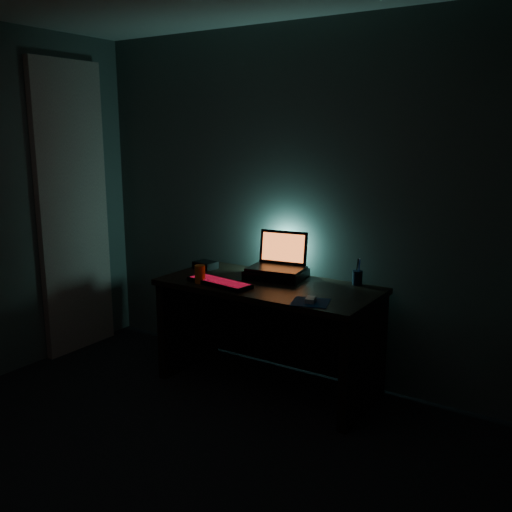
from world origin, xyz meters
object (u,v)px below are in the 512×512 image
(laptop, at_px, (279,260))
(pen_cup, at_px, (357,278))
(mouse, at_px, (311,300))
(juice_glass, at_px, (200,274))
(router, at_px, (205,265))
(keyboard, at_px, (219,282))

(laptop, bearing_deg, pen_cup, 0.76)
(mouse, xyz_separation_m, pen_cup, (0.07, 0.54, 0.03))
(mouse, bearing_deg, juice_glass, 162.68)
(mouse, distance_m, router, 1.13)
(keyboard, height_order, juice_glass, juice_glass)
(pen_cup, bearing_deg, juice_glass, -149.84)
(laptop, bearing_deg, mouse, -50.95)
(laptop, distance_m, juice_glass, 0.58)
(mouse, height_order, juice_glass, juice_glass)
(pen_cup, relative_size, juice_glass, 0.79)
(laptop, distance_m, pen_cup, 0.57)
(laptop, bearing_deg, keyboard, -127.10)
(mouse, relative_size, pen_cup, 0.93)
(laptop, relative_size, juice_glass, 3.35)
(laptop, height_order, juice_glass, laptop)
(juice_glass, bearing_deg, pen_cup, 30.16)
(keyboard, height_order, router, router)
(pen_cup, bearing_deg, mouse, -97.93)
(pen_cup, distance_m, router, 1.17)
(laptop, height_order, router, laptop)
(laptop, relative_size, router, 2.39)
(laptop, xyz_separation_m, router, (-0.59, -0.09, -0.09))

